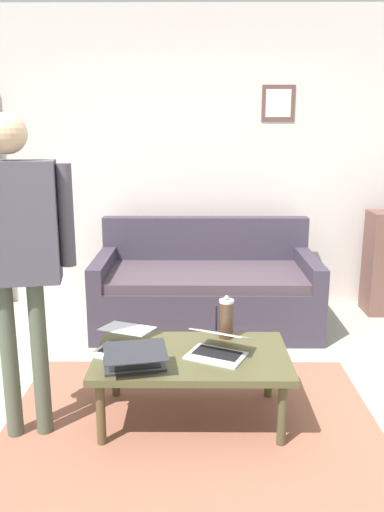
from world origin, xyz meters
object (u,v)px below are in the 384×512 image
laptop_center (135,360)px  laptop_right (123,344)px  coffee_table (192,361)px  laptop_left (218,348)px  french_press (226,318)px  couch (206,291)px  person_standing (15,239)px

laptop_center → laptop_right: bearing=-66.5°
coffee_table → laptop_left: (-0.15, 0.01, 0.09)m
coffee_table → french_press: french_press is taller
couch → french_press: size_ratio=6.81×
laptop_center → couch: bearing=-103.7°
person_standing → laptop_right: bearing=-159.3°
couch → laptop_left: size_ratio=4.54×
coffee_table → couch: bearing=-94.1°
laptop_left → person_standing: person_standing is taller
couch → coffee_table: bearing=85.9°
laptop_left → laptop_center: laptop_left is taller
laptop_center → person_standing: person_standing is taller
person_standing → laptop_center: bearing=177.8°
laptop_center → french_press: 0.67m
couch → person_standing: bearing=58.8°
coffee_table → laptop_right: bearing=-4.8°
coffee_table → person_standing: size_ratio=0.64×
laptop_left → french_press: size_ratio=1.50×
french_press → person_standing: size_ratio=0.16×
laptop_right → person_standing: (0.50, 0.19, 0.66)m
laptop_left → laptop_right: size_ratio=1.03×
laptop_left → couch: bearing=-88.5°
coffee_table → laptop_center: laptop_center is taller
couch → laptop_left: couch is taller
laptop_left → laptop_center: bearing=20.4°
french_press → laptop_center: bearing=39.7°
laptop_right → person_standing: bearing=20.7°
laptop_right → person_standing: person_standing is taller
laptop_right → french_press: french_press is taller
french_press → laptop_right: bearing=19.3°
couch → laptop_right: size_ratio=4.69×
laptop_left → french_press: bearing=-103.3°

